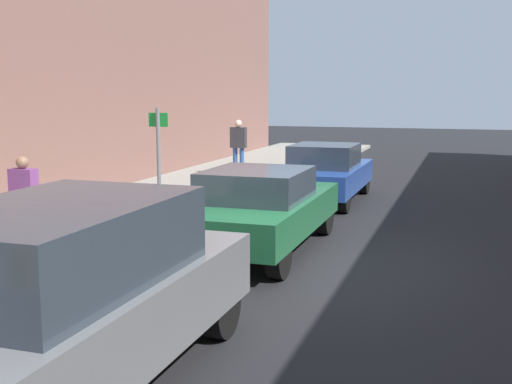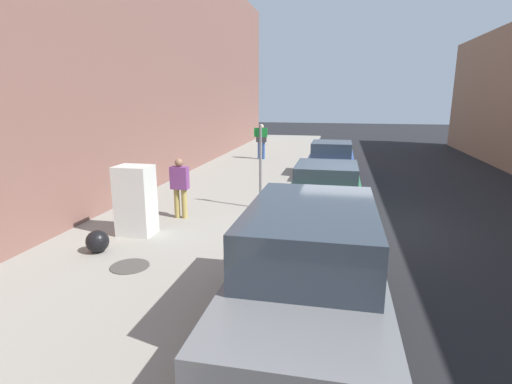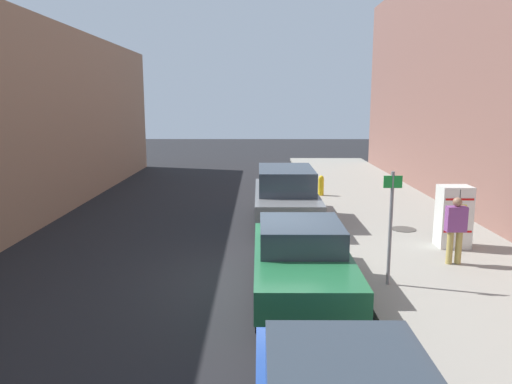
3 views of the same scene
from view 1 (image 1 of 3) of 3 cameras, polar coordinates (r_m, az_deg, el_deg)
name	(u,v)px [view 1 (image 1 of 3)]	position (r m, az deg, el deg)	size (l,w,h in m)	color
ground_plane	(290,264)	(10.19, 3.07, -6.41)	(80.00, 80.00, 0.00)	black
sidewalk_slab	(62,241)	(11.94, -16.84, -4.19)	(4.55, 44.00, 0.13)	gray
street_sign_post	(159,166)	(11.23, -8.62, 2.30)	(0.36, 0.07, 2.29)	slate
pedestrian_walking_far	(24,196)	(11.17, -19.91, -0.38)	(0.44, 0.22, 1.53)	#A8934C
pedestrian_standing_near	(238,143)	(19.99, -1.57, 4.38)	(0.49, 0.23, 1.71)	#2D5193
parked_suv_gray	(59,300)	(5.87, -17.09, -9.16)	(1.86, 4.78, 1.76)	slate
parked_sedan_green	(260,208)	(10.86, 0.36, -1.42)	(1.81, 4.35, 1.42)	#1E6038
parked_hatchback_blue	(326,172)	(15.92, 6.21, 1.74)	(1.71, 4.08, 1.43)	#23479E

